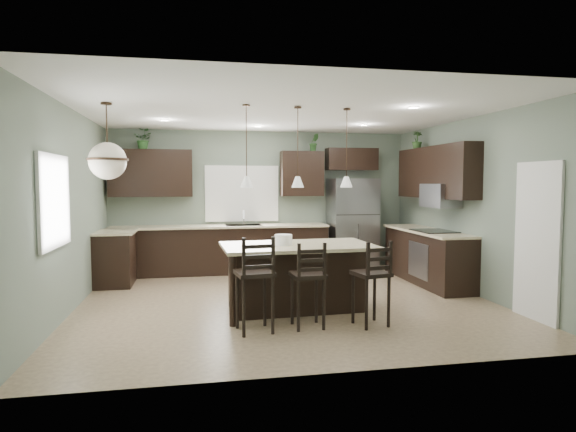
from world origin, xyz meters
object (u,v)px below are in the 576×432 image
at_px(bar_stool_left, 254,284).
at_px(bar_stool_center, 308,285).
at_px(plant_back_left, 144,139).
at_px(refrigerator, 352,225).
at_px(bar_stool_right, 371,283).
at_px(serving_dish, 283,240).
at_px(kitchen_island, 298,278).

distance_m(bar_stool_left, bar_stool_center, 0.66).
bearing_deg(plant_back_left, bar_stool_center, -59.44).
bearing_deg(plant_back_left, refrigerator, -3.87).
xyz_separation_m(bar_stool_center, bar_stool_right, (0.78, -0.07, 0.00)).
xyz_separation_m(bar_stool_left, bar_stool_center, (0.66, 0.05, -0.04)).
distance_m(bar_stool_left, plant_back_left, 4.70).
relative_size(refrigerator, bar_stool_right, 1.73).
xyz_separation_m(serving_dish, plant_back_left, (-2.12, 3.10, 1.59)).
distance_m(bar_stool_center, plant_back_left, 4.95).
bearing_deg(serving_dish, kitchen_island, 2.42).
distance_m(kitchen_island, bar_stool_left, 1.08).
distance_m(kitchen_island, plant_back_left, 4.42).
height_order(kitchen_island, bar_stool_right, bar_stool_right).
xyz_separation_m(kitchen_island, plant_back_left, (-2.32, 3.09, 2.13)).
distance_m(kitchen_island, bar_stool_center, 0.78).
height_order(kitchen_island, serving_dish, serving_dish).
relative_size(kitchen_island, serving_dish, 8.54).
bearing_deg(plant_back_left, kitchen_island, -53.09).
relative_size(refrigerator, bar_stool_center, 1.74).
distance_m(refrigerator, bar_stool_right, 3.82).
height_order(serving_dish, bar_stool_center, serving_dish).
distance_m(kitchen_island, serving_dish, 0.57).
height_order(refrigerator, kitchen_island, refrigerator).
bearing_deg(bar_stool_right, serving_dish, 126.51).
xyz_separation_m(bar_stool_right, plant_back_left, (-3.07, 3.94, 2.06)).
relative_size(bar_stool_right, plant_back_left, 2.81).
xyz_separation_m(serving_dish, bar_stool_center, (0.16, -0.77, -0.46)).
height_order(refrigerator, bar_stool_right, refrigerator).
bearing_deg(bar_stool_center, bar_stool_right, -7.31).
bearing_deg(refrigerator, bar_stool_right, -104.86).
height_order(bar_stool_left, bar_stool_right, bar_stool_left).
height_order(bar_stool_center, bar_stool_right, bar_stool_right).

